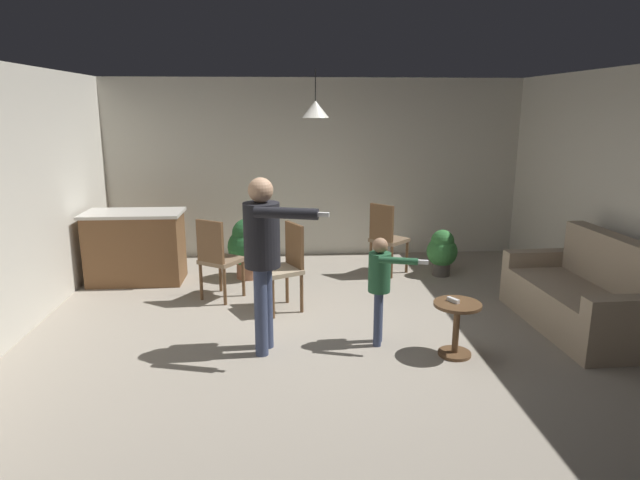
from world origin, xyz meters
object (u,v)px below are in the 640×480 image
object	(u,v)px
potted_plant_by_wall	(247,246)
spare_remote_on_table	(453,300)
side_table_by_couch	(456,322)
dining_chair_near_wall	(386,236)
kitchen_counter	(136,247)
potted_plant_corner	(442,250)
couch_floral	(582,298)
dining_chair_by_counter	(217,256)
dining_chair_centre_back	(286,264)
person_child	(380,279)
person_adult	(264,246)

from	to	relation	value
potted_plant_by_wall	spare_remote_on_table	size ratio (longest dim) A/B	6.34
side_table_by_couch	dining_chair_near_wall	distance (m)	2.59
kitchen_counter	potted_plant_corner	size ratio (longest dim) A/B	1.95
side_table_by_couch	potted_plant_corner	xyz separation A→B (m)	(0.58, 2.46, 0.03)
couch_floral	dining_chair_by_counter	distance (m)	4.07
dining_chair_centre_back	dining_chair_by_counter	bearing A→B (deg)	38.75
couch_floral	dining_chair_by_counter	world-z (taller)	same
dining_chair_centre_back	side_table_by_couch	bearing A→B (deg)	-156.50
side_table_by_couch	person_child	xyz separation A→B (m)	(-0.67, 0.30, 0.34)
person_adult	potted_plant_corner	world-z (taller)	person_adult
dining_chair_centre_back	potted_plant_by_wall	world-z (taller)	dining_chair_centre_back
potted_plant_corner	potted_plant_by_wall	xyz separation A→B (m)	(-2.66, 0.06, 0.10)
person_child	side_table_by_couch	bearing A→B (deg)	81.51
side_table_by_couch	dining_chair_centre_back	distance (m)	2.06
dining_chair_by_counter	potted_plant_by_wall	world-z (taller)	dining_chair_by_counter
dining_chair_near_wall	potted_plant_corner	xyz separation A→B (m)	(0.76, -0.11, -0.19)
potted_plant_corner	side_table_by_couch	bearing A→B (deg)	-103.15
person_adult	potted_plant_corner	xyz separation A→B (m)	(2.35, 2.25, -0.68)
couch_floral	potted_plant_corner	distance (m)	2.12
couch_floral	side_table_by_couch	size ratio (longest dim) A/B	3.52
dining_chair_by_counter	dining_chair_centre_back	xyz separation A→B (m)	(0.81, -0.37, 0.00)
potted_plant_by_wall	potted_plant_corner	bearing A→B (deg)	-1.30
potted_plant_by_wall	spare_remote_on_table	bearing A→B (deg)	-50.56
dining_chair_centre_back	person_adult	bearing A→B (deg)	142.84
spare_remote_on_table	kitchen_counter	bearing A→B (deg)	145.39
person_child	potted_plant_by_wall	bearing A→B (deg)	-131.71
dining_chair_near_wall	potted_plant_by_wall	bearing A→B (deg)	-131.33
dining_chair_by_counter	dining_chair_near_wall	xyz separation A→B (m)	(2.20, 0.90, 0.00)
couch_floral	person_child	bearing A→B (deg)	94.48
person_adult	dining_chair_near_wall	bearing A→B (deg)	160.92
kitchen_counter	spare_remote_on_table	world-z (taller)	kitchen_counter
kitchen_counter	dining_chair_by_counter	xyz separation A→B (m)	(1.16, -0.78, 0.07)
kitchen_counter	person_adult	distance (m)	2.91
person_adult	dining_chair_centre_back	xyz separation A→B (m)	(0.20, 1.10, -0.49)
dining_chair_centre_back	spare_remote_on_table	world-z (taller)	dining_chair_centre_back
dining_chair_centre_back	potted_plant_corner	distance (m)	2.45
dining_chair_by_counter	dining_chair_centre_back	bearing A→B (deg)	8.69
dining_chair_centre_back	person_child	bearing A→B (deg)	-164.79
dining_chair_centre_back	potted_plant_by_wall	bearing A→B (deg)	-4.10
dining_chair_centre_back	potted_plant_corner	size ratio (longest dim) A/B	1.55
couch_floral	dining_chair_near_wall	distance (m)	2.65
person_child	dining_chair_near_wall	world-z (taller)	person_child
person_adult	person_child	distance (m)	1.17
person_adult	person_child	bearing A→B (deg)	109.60
person_child	spare_remote_on_table	size ratio (longest dim) A/B	8.26
dining_chair_near_wall	potted_plant_by_wall	world-z (taller)	dining_chair_near_wall
dining_chair_near_wall	potted_plant_by_wall	size ratio (longest dim) A/B	1.21
potted_plant_corner	couch_floral	bearing A→B (deg)	-63.63
side_table_by_couch	person_child	distance (m)	0.81
person_child	dining_chair_near_wall	size ratio (longest dim) A/B	1.07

